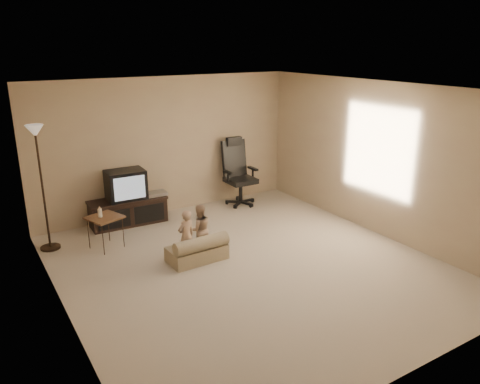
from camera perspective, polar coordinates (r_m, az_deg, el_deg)
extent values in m
plane|color=#BCAD95|center=(6.81, 1.01, -8.95)|extent=(5.50, 5.50, 0.00)
plane|color=white|center=(6.11, 1.14, 12.48)|extent=(5.50, 5.50, 0.00)
plane|color=tan|center=(8.71, -8.85, 5.57)|extent=(5.00, 0.00, 5.00)
plane|color=tan|center=(4.45, 20.86, -7.58)|extent=(5.00, 0.00, 5.00)
plane|color=tan|center=(5.48, -21.51, -2.88)|extent=(0.00, 5.50, 5.50)
plane|color=tan|center=(7.94, 16.43, 3.86)|extent=(0.00, 5.50, 5.50)
cube|color=black|center=(8.46, -13.47, -2.44)|extent=(1.31, 0.52, 0.42)
cube|color=black|center=(8.38, -13.59, -0.93)|extent=(1.35, 0.55, 0.04)
cube|color=black|center=(8.17, -15.05, -3.26)|extent=(0.54, 0.04, 0.31)
cube|color=black|center=(8.33, -11.00, -2.57)|extent=(0.54, 0.04, 0.31)
cube|color=black|center=(8.32, -13.76, 0.89)|extent=(0.67, 0.49, 0.51)
cube|color=white|center=(8.10, -13.29, 0.46)|extent=(0.53, 0.03, 0.40)
cube|color=#ADAEB0|center=(8.47, -10.23, -0.19)|extent=(0.38, 0.27, 0.06)
cylinder|color=black|center=(9.17, 0.08, 0.01)|extent=(0.07, 0.07, 0.42)
cube|color=black|center=(9.10, 0.08, 1.44)|extent=(0.52, 0.52, 0.09)
cube|color=black|center=(9.21, -0.73, 4.11)|extent=(0.50, 0.19, 0.73)
cube|color=black|center=(9.13, -0.74, 6.20)|extent=(0.31, 0.11, 0.17)
cube|color=black|center=(8.91, -1.46, 2.39)|extent=(0.08, 0.29, 0.04)
cube|color=black|center=(9.19, 1.58, 2.88)|extent=(0.08, 0.29, 0.04)
cube|color=brown|center=(7.47, -16.20, -3.00)|extent=(0.59, 0.59, 0.03)
cylinder|color=black|center=(7.32, -16.35, -5.57)|extent=(0.01, 0.01, 0.51)
cylinder|color=black|center=(7.52, -14.05, -4.74)|extent=(0.01, 0.01, 0.51)
cylinder|color=black|center=(7.61, -17.99, -4.82)|extent=(0.01, 0.01, 0.51)
cylinder|color=black|center=(7.80, -15.73, -4.05)|extent=(0.01, 0.01, 0.51)
cylinder|color=silver|center=(7.45, -16.70, -2.47)|extent=(0.07, 0.07, 0.13)
cone|color=beige|center=(7.42, -16.76, -1.83)|extent=(0.05, 0.05, 0.05)
cylinder|color=black|center=(7.91, -22.09, -6.28)|extent=(0.30, 0.30, 0.03)
cylinder|color=black|center=(7.60, -22.88, 0.00)|extent=(0.03, 0.03, 1.83)
cone|color=beige|center=(7.39, -23.74, 6.84)|extent=(0.26, 0.26, 0.17)
cube|color=tan|center=(6.96, -5.27, -7.39)|extent=(0.86, 0.48, 0.22)
cylinder|color=tan|center=(6.76, -4.73, -6.30)|extent=(0.83, 0.23, 0.20)
imported|color=tan|center=(6.83, -6.57, -5.36)|extent=(0.32, 0.27, 0.78)
imported|color=tan|center=(7.07, -4.96, -4.53)|extent=(0.41, 0.27, 0.78)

